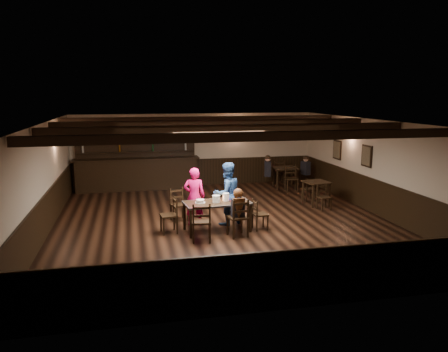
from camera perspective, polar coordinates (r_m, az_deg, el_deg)
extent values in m
plane|color=black|center=(11.89, -0.11, -6.01)|extent=(10.00, 10.00, 0.00)
cube|color=beige|center=(16.44, -3.77, 3.44)|extent=(9.00, 0.02, 2.70)
cube|color=beige|center=(6.90, 8.69, -6.86)|extent=(9.00, 0.02, 2.70)
cube|color=beige|center=(11.52, -22.56, -0.47)|extent=(0.02, 10.00, 2.70)
cube|color=beige|center=(13.26, 19.28, 1.12)|extent=(0.02, 10.00, 2.70)
cube|color=silver|center=(11.41, -0.11, 7.09)|extent=(9.00, 10.00, 0.02)
cube|color=black|center=(16.54, -3.72, 0.51)|extent=(9.00, 0.04, 1.00)
cube|color=black|center=(7.23, 8.41, -13.23)|extent=(9.00, 0.04, 1.00)
cube|color=black|center=(11.70, -22.11, -4.55)|extent=(0.04, 10.00, 1.00)
cube|color=black|center=(13.40, 18.94, -2.47)|extent=(0.04, 10.00, 1.00)
cube|color=black|center=(16.19, -10.47, 4.96)|extent=(0.90, 0.03, 1.00)
cube|color=black|center=(16.17, -10.46, 4.95)|extent=(0.80, 0.02, 0.90)
cube|color=black|center=(13.63, 18.15, 2.50)|extent=(0.03, 0.55, 0.65)
cube|color=#72664C|center=(13.62, 18.07, 2.49)|extent=(0.02, 0.45, 0.55)
cube|color=black|center=(15.29, 14.57, 3.33)|extent=(0.03, 0.55, 0.65)
cube|color=#72664C|center=(15.28, 14.50, 3.33)|extent=(0.02, 0.45, 0.55)
cube|color=black|center=(8.52, 4.14, 5.16)|extent=(8.90, 0.18, 0.18)
cube|color=black|center=(10.45, 1.05, 6.20)|extent=(8.90, 0.18, 0.18)
cube|color=black|center=(12.40, -1.09, 6.91)|extent=(8.90, 0.18, 0.18)
cube|color=black|center=(14.36, -2.64, 7.42)|extent=(8.90, 0.18, 0.18)
cube|color=black|center=(10.53, -4.36, -6.25)|extent=(0.07, 0.07, 0.71)
cube|color=black|center=(11.19, -5.21, -5.25)|extent=(0.07, 0.07, 0.71)
cube|color=black|center=(10.96, 3.45, -5.55)|extent=(0.07, 0.07, 0.71)
cube|color=black|center=(11.60, 2.20, -4.63)|extent=(0.07, 0.07, 0.71)
cube|color=black|center=(10.94, -0.93, -3.53)|extent=(1.72, 0.98, 0.04)
cube|color=#A5A8AD|center=(11.31, -1.51, -3.06)|extent=(1.64, 0.19, 0.05)
cube|color=#A5A8AD|center=(10.58, -0.30, -4.03)|extent=(1.64, 0.19, 0.05)
cube|color=#A5A8AD|center=(11.20, 3.04, -3.21)|extent=(0.11, 0.82, 0.05)
cube|color=#A5A8AD|center=(10.75, -5.06, -3.84)|extent=(0.11, 0.82, 0.05)
cube|color=black|center=(10.52, -1.94, -6.97)|extent=(0.04, 0.04, 0.45)
cube|color=black|center=(10.18, -1.85, -7.58)|extent=(0.04, 0.04, 0.45)
cube|color=black|center=(10.51, -4.02, -7.01)|extent=(0.04, 0.04, 0.45)
cube|color=black|center=(10.17, -4.00, -7.62)|extent=(0.04, 0.04, 0.45)
cube|color=black|center=(10.27, -2.97, -5.98)|extent=(0.49, 0.48, 0.04)
cube|color=black|center=(10.04, -2.95, -4.98)|extent=(0.44, 0.10, 0.47)
cube|color=black|center=(10.05, -2.95, -5.24)|extent=(0.38, 0.08, 0.05)
cube|color=black|center=(10.00, -2.96, -4.19)|extent=(0.38, 0.08, 0.05)
cube|color=black|center=(10.91, 2.31, -6.33)|extent=(0.04, 0.04, 0.45)
cube|color=black|center=(10.60, 3.14, -6.84)|extent=(0.04, 0.04, 0.45)
cube|color=black|center=(10.76, 0.47, -6.56)|extent=(0.04, 0.04, 0.45)
cube|color=black|center=(10.45, 1.26, -7.10)|extent=(0.04, 0.04, 0.45)
cube|color=black|center=(10.61, 1.80, -5.43)|extent=(0.51, 0.50, 0.04)
cube|color=black|center=(10.39, 2.22, -4.42)|extent=(0.44, 0.12, 0.47)
cube|color=black|center=(10.40, 2.22, -4.68)|extent=(0.38, 0.10, 0.05)
cube|color=black|center=(10.35, 2.23, -3.66)|extent=(0.38, 0.10, 0.05)
cube|color=black|center=(11.16, -8.24, -6.10)|extent=(0.04, 0.04, 0.43)
cube|color=black|center=(11.23, -6.54, -5.97)|extent=(0.04, 0.04, 0.43)
cube|color=black|center=(10.83, -7.88, -6.63)|extent=(0.04, 0.04, 0.43)
cube|color=black|center=(10.89, -6.14, -6.48)|extent=(0.04, 0.04, 0.43)
cube|color=black|center=(10.96, -7.23, -5.13)|extent=(0.44, 0.46, 0.04)
cube|color=black|center=(10.94, -6.39, -3.93)|extent=(0.08, 0.42, 0.45)
cube|color=black|center=(10.95, -6.39, -4.16)|extent=(0.07, 0.36, 0.05)
cube|color=black|center=(10.90, -6.41, -3.25)|extent=(0.07, 0.36, 0.05)
cube|color=black|center=(11.18, 5.73, -6.16)|extent=(0.03, 0.03, 0.37)
cube|color=black|center=(11.07, 4.30, -6.30)|extent=(0.03, 0.03, 0.37)
cube|color=black|center=(11.46, 5.14, -5.73)|extent=(0.03, 0.03, 0.37)
cube|color=black|center=(11.35, 3.75, -5.86)|extent=(0.03, 0.03, 0.37)
cube|color=black|center=(11.21, 4.75, -5.01)|extent=(0.37, 0.39, 0.03)
cube|color=black|center=(11.11, 4.05, -4.10)|extent=(0.06, 0.37, 0.39)
cube|color=black|center=(11.12, 4.05, -4.30)|extent=(0.04, 0.31, 0.04)
cube|color=black|center=(11.08, 4.06, -3.52)|extent=(0.04, 0.31, 0.04)
cube|color=black|center=(11.78, -6.27, -5.15)|extent=(0.04, 0.04, 0.43)
cube|color=black|center=(12.08, -6.95, -4.77)|extent=(0.04, 0.04, 0.43)
cube|color=black|center=(11.93, -4.71, -4.92)|extent=(0.04, 0.04, 0.43)
cube|color=black|center=(12.22, -5.42, -4.55)|extent=(0.04, 0.04, 0.43)
cube|color=black|center=(11.94, -5.86, -3.77)|extent=(0.52, 0.51, 0.04)
cube|color=black|center=(12.04, -6.22, -2.57)|extent=(0.40, 0.17, 0.45)
cube|color=black|center=(12.05, -6.22, -2.78)|extent=(0.35, 0.14, 0.05)
cube|color=black|center=(12.01, -6.23, -1.95)|extent=(0.35, 0.14, 0.05)
imported|color=#E3107A|center=(11.47, -3.90, -2.69)|extent=(0.62, 0.48, 1.53)
imported|color=navy|center=(11.49, 0.38, -2.31)|extent=(0.98, 0.88, 1.66)
cube|color=black|center=(10.70, 1.66, -5.06)|extent=(0.29, 0.29, 0.12)
cube|color=black|center=(10.54, 1.81, -4.12)|extent=(0.31, 0.18, 0.44)
cylinder|color=black|center=(10.49, 1.82, -3.05)|extent=(0.09, 0.31, 0.31)
sphere|color=#D8A384|center=(10.46, 1.82, -2.32)|extent=(0.19, 0.19, 0.19)
sphere|color=#371F0C|center=(10.43, 1.86, -2.31)|extent=(0.24, 0.24, 0.24)
cone|color=#371F0C|center=(10.43, 1.97, -4.38)|extent=(0.18, 0.18, 0.55)
cylinder|color=white|center=(10.87, -3.13, -3.47)|extent=(0.26, 0.26, 0.01)
cylinder|color=white|center=(10.86, -3.13, -3.26)|extent=(0.21, 0.21, 0.07)
cylinder|color=silver|center=(10.87, -3.13, -3.34)|extent=(0.22, 0.22, 0.03)
cylinder|color=white|center=(10.88, -1.04, -3.00)|extent=(0.19, 0.19, 0.18)
cylinder|color=white|center=(11.05, 0.25, -2.74)|extent=(0.17, 0.17, 0.19)
cylinder|color=#A5A8AD|center=(11.08, -0.82, -3.15)|extent=(0.05, 0.05, 0.03)
sphere|color=orange|center=(11.07, -0.83, -3.01)|extent=(0.03, 0.03, 0.03)
cylinder|color=silver|center=(10.92, 1.13, -3.18)|extent=(0.04, 0.04, 0.09)
cylinder|color=#A5A8AD|center=(11.01, 1.41, -3.09)|extent=(0.03, 0.03, 0.08)
cylinder|color=silver|center=(11.13, 0.36, -2.89)|extent=(0.06, 0.06, 0.10)
cube|color=maroon|center=(11.00, 1.67, -3.33)|extent=(0.33, 0.24, 0.00)
cube|color=#111256|center=(11.23, 1.32, -3.02)|extent=(0.31, 0.25, 0.00)
cube|color=black|center=(16.05, -11.26, 0.19)|extent=(4.25, 0.60, 1.10)
cube|color=black|center=(15.96, -11.34, 2.22)|extent=(4.45, 0.70, 0.05)
cube|color=black|center=(16.23, -11.35, 2.27)|extent=(4.25, 0.10, 2.20)
cube|color=black|center=(16.09, -11.38, 3.10)|extent=(4.15, 0.22, 0.03)
cube|color=black|center=(16.05, -11.43, 4.34)|extent=(4.15, 0.22, 0.03)
cube|color=black|center=(16.02, -11.47, 5.58)|extent=(4.15, 0.22, 0.03)
cube|color=black|center=(13.79, 12.00, -0.78)|extent=(0.81, 0.81, 0.04)
cube|color=black|center=(13.47, 11.54, -2.67)|extent=(0.04, 0.04, 0.71)
cube|color=black|center=(13.96, 10.27, -2.15)|extent=(0.04, 0.04, 0.71)
cube|color=black|center=(13.79, 13.62, -2.45)|extent=(0.04, 0.04, 0.71)
cube|color=black|center=(14.27, 12.31, -1.95)|extent=(0.04, 0.04, 0.71)
cube|color=black|center=(16.24, 7.95, 1.06)|extent=(0.96, 0.96, 0.04)
cube|color=black|center=(15.89, 6.95, -0.50)|extent=(0.05, 0.05, 0.71)
cube|color=black|center=(16.57, 6.44, -0.03)|extent=(0.05, 0.05, 0.71)
cube|color=black|center=(16.05, 9.43, -0.46)|extent=(0.05, 0.05, 0.71)
cube|color=black|center=(16.73, 8.82, 0.01)|extent=(0.05, 0.05, 0.71)
cube|color=black|center=(15.91, 5.72, 0.95)|extent=(0.32, 0.42, 0.54)
sphere|color=#D8A384|center=(15.85, 5.74, 2.25)|extent=(0.21, 0.21, 0.21)
sphere|color=black|center=(15.85, 5.75, 2.36)|extent=(0.22, 0.22, 0.22)
cube|color=black|center=(16.42, 10.60, 1.04)|extent=(0.29, 0.39, 0.49)
sphere|color=#D8A384|center=(16.37, 10.64, 2.18)|extent=(0.19, 0.19, 0.19)
sphere|color=black|center=(16.36, 10.64, 2.28)|extent=(0.20, 0.20, 0.20)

